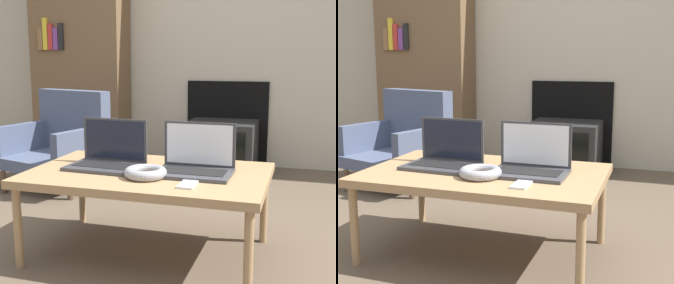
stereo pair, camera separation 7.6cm
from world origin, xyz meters
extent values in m
plane|color=brown|center=(0.00, 0.00, 0.00)|extent=(14.00, 14.00, 0.00)
cube|color=#B7AD99|center=(0.00, 2.21, 1.30)|extent=(7.00, 0.06, 2.60)
cube|color=black|center=(0.02, 2.17, 0.35)|extent=(0.67, 0.03, 0.70)
cube|color=#9E7A51|center=(0.00, 0.26, 0.37)|extent=(1.06, 0.67, 0.04)
cylinder|color=#9E7A51|center=(-0.49, -0.03, 0.18)|extent=(0.04, 0.04, 0.35)
cylinder|color=#9E7A51|center=(0.49, -0.03, 0.18)|extent=(0.04, 0.04, 0.35)
cylinder|color=#9E7A51|center=(-0.49, 0.55, 0.18)|extent=(0.04, 0.04, 0.35)
cylinder|color=#9E7A51|center=(0.49, 0.55, 0.18)|extent=(0.04, 0.04, 0.35)
cube|color=#38383D|center=(-0.21, 0.25, 0.40)|extent=(0.34, 0.25, 0.02)
cube|color=black|center=(-0.21, 0.25, 0.41)|extent=(0.28, 0.14, 0.00)
cube|color=#38383D|center=(-0.20, 0.36, 0.51)|extent=(0.33, 0.02, 0.20)
cube|color=black|center=(-0.20, 0.36, 0.51)|extent=(0.30, 0.02, 0.18)
cube|color=#38383D|center=(0.21, 0.25, 0.40)|extent=(0.33, 0.23, 0.02)
cube|color=black|center=(0.21, 0.25, 0.41)|extent=(0.28, 0.13, 0.00)
cube|color=#38383D|center=(0.21, 0.36, 0.51)|extent=(0.33, 0.01, 0.20)
cube|color=white|center=(0.21, 0.36, 0.51)|extent=(0.30, 0.00, 0.18)
torus|color=gray|center=(0.03, 0.15, 0.41)|extent=(0.18, 0.18, 0.04)
cube|color=silver|center=(0.23, 0.09, 0.40)|extent=(0.06, 0.15, 0.01)
cube|color=black|center=(0.02, 1.93, 0.20)|extent=(0.53, 0.46, 0.39)
cube|color=black|center=(0.02, 1.70, 0.20)|extent=(0.44, 0.01, 0.31)
cube|color=#47516B|center=(-1.00, 1.12, 0.19)|extent=(0.72, 0.68, 0.08)
cube|color=#47516B|center=(-0.94, 1.33, 0.45)|extent=(0.60, 0.26, 0.43)
cube|color=#47516B|center=(-1.26, 1.19, 0.33)|extent=(0.19, 0.49, 0.20)
cube|color=#47516B|center=(-0.74, 1.05, 0.33)|extent=(0.19, 0.49, 0.20)
cylinder|color=#4C3828|center=(-1.25, 0.90, 0.08)|extent=(0.04, 0.04, 0.15)
cylinder|color=#4C3828|center=(-0.75, 0.90, 0.08)|extent=(0.04, 0.04, 0.15)
cylinder|color=#4C3828|center=(-1.25, 1.34, 0.08)|extent=(0.04, 0.04, 0.15)
cylinder|color=#4C3828|center=(-0.75, 1.34, 0.08)|extent=(0.04, 0.04, 0.15)
cube|color=brown|center=(-1.23, 2.01, 0.87)|extent=(0.80, 0.30, 1.73)
cube|color=brown|center=(-1.51, 1.85, 1.04)|extent=(0.04, 0.02, 0.18)
cube|color=gold|center=(-1.46, 1.85, 1.08)|extent=(0.04, 0.02, 0.26)
cube|color=#B22D28|center=(-1.41, 1.85, 1.06)|extent=(0.04, 0.02, 0.21)
cube|color=#6B387F|center=(-1.36, 1.85, 1.04)|extent=(0.04, 0.02, 0.18)
cube|color=black|center=(-1.32, 1.85, 1.06)|extent=(0.04, 0.02, 0.21)
camera|label=1|loc=(0.67, -1.66, 0.89)|focal=50.00mm
camera|label=2|loc=(0.75, -1.64, 0.89)|focal=50.00mm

